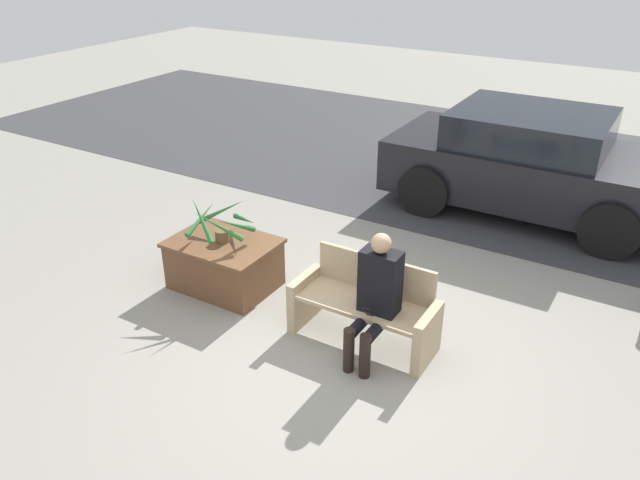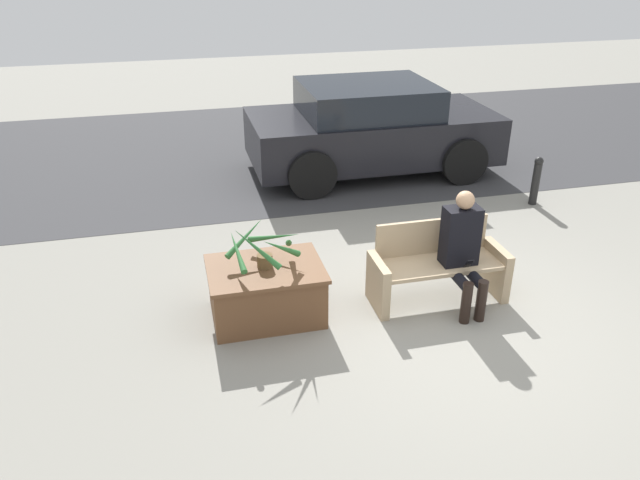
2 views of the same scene
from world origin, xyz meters
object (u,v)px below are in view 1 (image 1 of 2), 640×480
parked_car (531,162)px  bench (366,305)px  potted_plant (221,223)px  planter_box (224,262)px  person_seated (376,294)px

parked_car → bench: bearing=-97.8°
potted_plant → bench: bearing=-2.6°
planter_box → potted_plant: (-0.00, -0.00, 0.48)m
person_seated → potted_plant: 1.99m
bench → person_seated: size_ratio=1.14×
potted_plant → parked_car: bearing=58.6°
planter_box → bench: bearing=-2.6°
person_seated → parked_car: size_ratio=0.32×
person_seated → planter_box: size_ratio=1.09×
person_seated → potted_plant: bearing=172.7°
planter_box → potted_plant: bearing=-119.8°
bench → person_seated: 0.38m
bench → parked_car: size_ratio=0.37×
parked_car → planter_box: bearing=-121.4°
planter_box → parked_car: 4.47m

